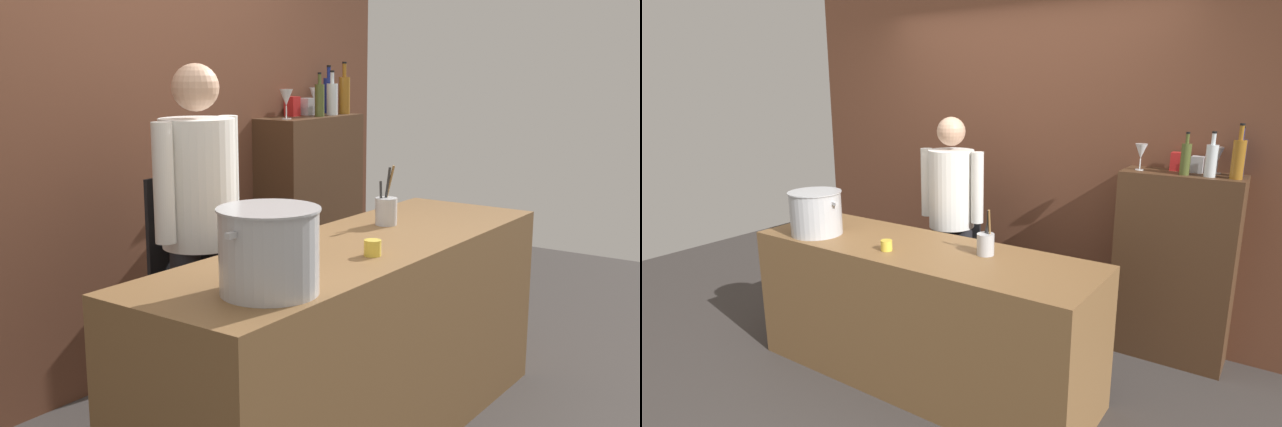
% 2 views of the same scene
% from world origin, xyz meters
% --- Properties ---
extents(ground_plane, '(8.00, 8.00, 0.00)m').
position_xyz_m(ground_plane, '(0.00, 0.00, 0.00)').
color(ground_plane, '#383330').
extents(brick_back_panel, '(4.40, 0.10, 3.00)m').
position_xyz_m(brick_back_panel, '(0.00, 1.40, 1.50)').
color(brick_back_panel, brown).
rests_on(brick_back_panel, ground_plane).
extents(prep_counter, '(2.30, 0.70, 0.90)m').
position_xyz_m(prep_counter, '(0.00, 0.00, 0.45)').
color(prep_counter, brown).
rests_on(prep_counter, ground_plane).
extents(bar_cabinet, '(0.76, 0.32, 1.32)m').
position_xyz_m(bar_cabinet, '(1.28, 1.19, 0.66)').
color(bar_cabinet, '#472D1C').
rests_on(bar_cabinet, ground_plane).
extents(chef, '(0.53, 0.37, 1.66)m').
position_xyz_m(chef, '(-0.24, 0.70, 0.96)').
color(chef, black).
rests_on(chef, ground_plane).
extents(stockpot_large, '(0.41, 0.35, 0.29)m').
position_xyz_m(stockpot_large, '(-0.76, -0.15, 1.05)').
color(stockpot_large, '#B7BABF').
rests_on(stockpot_large, prep_counter).
extents(utensil_crock, '(0.10, 0.10, 0.28)m').
position_xyz_m(utensil_crock, '(0.42, 0.10, 0.97)').
color(utensil_crock, '#B7BABF').
rests_on(utensil_crock, prep_counter).
extents(butter_jar, '(0.07, 0.07, 0.07)m').
position_xyz_m(butter_jar, '(-0.13, -0.16, 0.93)').
color(butter_jar, yellow).
rests_on(butter_jar, prep_counter).
extents(wine_bottle_amber, '(0.07, 0.07, 0.34)m').
position_xyz_m(wine_bottle_amber, '(1.59, 1.14, 1.45)').
color(wine_bottle_amber, '#8C5919').
rests_on(wine_bottle_amber, bar_cabinet).
extents(wine_bottle_olive, '(0.06, 0.06, 0.28)m').
position_xyz_m(wine_bottle_olive, '(1.29, 1.13, 1.43)').
color(wine_bottle_olive, '#475123').
rests_on(wine_bottle_olive, bar_cabinet).
extents(wine_bottle_clear, '(0.07, 0.07, 0.28)m').
position_xyz_m(wine_bottle_clear, '(1.44, 1.14, 1.43)').
color(wine_bottle_clear, silver).
rests_on(wine_bottle_clear, bar_cabinet).
extents(wine_bottle_cobalt, '(0.07, 0.07, 0.32)m').
position_xyz_m(wine_bottle_cobalt, '(1.58, 1.26, 1.44)').
color(wine_bottle_cobalt, navy).
rests_on(wine_bottle_cobalt, bar_cabinet).
extents(wine_glass_short, '(0.08, 0.08, 0.18)m').
position_xyz_m(wine_glass_short, '(1.00, 1.16, 1.44)').
color(wine_glass_short, silver).
rests_on(wine_glass_short, bar_cabinet).
extents(wine_glass_tall, '(0.07, 0.07, 0.17)m').
position_xyz_m(wine_glass_tall, '(1.46, 1.29, 1.44)').
color(wine_glass_tall, silver).
rests_on(wine_glass_tall, bar_cabinet).
extents(spice_tin_red, '(0.08, 0.08, 0.12)m').
position_xyz_m(spice_tin_red, '(1.21, 1.28, 1.38)').
color(spice_tin_red, red).
rests_on(spice_tin_red, bar_cabinet).
extents(spice_tin_silver, '(0.08, 0.08, 0.11)m').
position_xyz_m(spice_tin_silver, '(1.35, 1.27, 1.37)').
color(spice_tin_silver, '#B2B2B7').
rests_on(spice_tin_silver, bar_cabinet).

